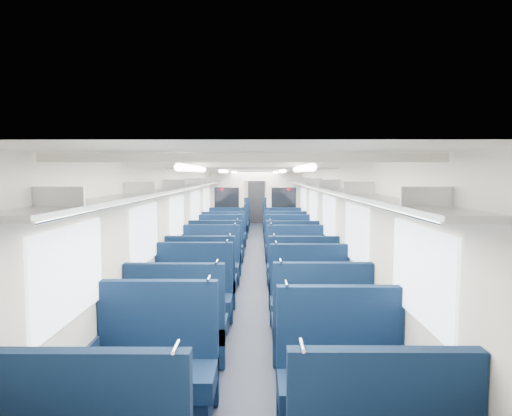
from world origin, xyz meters
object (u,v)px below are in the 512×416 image
(seat_7, at_px, (310,304))
(seat_14, at_px, (220,249))
(seat_4, at_px, (178,331))
(seat_27, at_px, (276,218))
(seat_16, at_px, (224,242))
(seat_3, at_px, (342,385))
(seat_19, at_px, (283,236))
(seat_6, at_px, (193,301))
(seat_23, at_px, (278,224))
(end_door, at_px, (256,201))
(seat_11, at_px, (296,269))
(seat_21, at_px, (280,228))
(seat_25, at_px, (277,221))
(seat_18, at_px, (227,236))
(seat_2, at_px, (156,374))
(seat_10, at_px, (210,268))
(seat_24, at_px, (235,220))
(seat_20, at_px, (231,228))
(seat_8, at_px, (202,284))
(seat_13, at_px, (292,258))
(seat_5, at_px, (320,330))
(seat_22, at_px, (233,224))
(bulkhead, at_px, (255,206))
(seat_17, at_px, (285,241))
(seat_15, at_px, (288,249))
(seat_12, at_px, (216,257))
(seat_26, at_px, (237,218))

(seat_7, bearing_deg, seat_14, 109.81)
(seat_4, bearing_deg, seat_27, 82.97)
(seat_4, bearing_deg, seat_7, 32.64)
(seat_16, xyz_separation_m, seat_27, (1.66, 6.72, 0.00))
(seat_3, distance_m, seat_19, 9.22)
(seat_6, height_order, seat_7, same)
(seat_14, xyz_separation_m, seat_23, (1.66, 5.55, 0.00))
(end_door, height_order, seat_27, end_door)
(seat_11, height_order, seat_21, same)
(seat_3, distance_m, seat_4, 2.11)
(seat_23, relative_size, seat_25, 1.00)
(seat_16, relative_size, seat_18, 1.00)
(seat_2, bearing_deg, seat_18, 90.00)
(seat_18, bearing_deg, seat_19, -0.31)
(seat_4, relative_size, seat_10, 1.00)
(seat_16, height_order, seat_18, same)
(seat_24, bearing_deg, seat_20, -90.00)
(seat_8, height_order, seat_19, same)
(seat_2, xyz_separation_m, seat_4, (0.00, 1.10, 0.00))
(seat_6, bearing_deg, seat_13, 63.23)
(seat_5, relative_size, seat_7, 1.00)
(seat_4, bearing_deg, seat_25, 82.28)
(seat_7, bearing_deg, seat_22, 99.38)
(bulkhead, bearing_deg, seat_25, 77.33)
(bulkhead, xyz_separation_m, seat_17, (0.83, -1.60, -0.85))
(seat_3, distance_m, seat_27, 14.76)
(seat_3, distance_m, seat_11, 4.71)
(seat_7, xyz_separation_m, seat_15, (0.00, 4.65, 0.00))
(seat_18, relative_size, seat_27, 1.00)
(seat_12, height_order, seat_22, same)
(end_door, height_order, seat_6, end_door)
(seat_6, relative_size, seat_26, 1.00)
(seat_12, height_order, seat_23, same)
(seat_10, xyz_separation_m, seat_18, (0.00, 4.49, 0.00))
(seat_15, distance_m, seat_23, 5.51)
(seat_24, bearing_deg, seat_19, -69.46)
(seat_17, relative_size, seat_21, 1.00)
(seat_15, bearing_deg, seat_2, -103.70)
(seat_11, relative_size, seat_25, 1.00)
(seat_7, bearing_deg, seat_10, 124.95)
(seat_3, relative_size, seat_19, 1.00)
(seat_17, xyz_separation_m, seat_26, (-1.66, 6.56, 0.00))
(seat_3, relative_size, seat_23, 1.00)
(seat_3, relative_size, seat_26, 1.00)
(seat_13, relative_size, seat_17, 1.00)
(seat_6, height_order, seat_8, same)
(seat_3, bearing_deg, seat_26, 96.40)
(seat_8, bearing_deg, seat_27, 81.63)
(seat_11, bearing_deg, seat_18, 110.18)
(seat_21, bearing_deg, end_door, 99.57)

